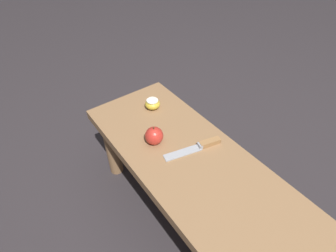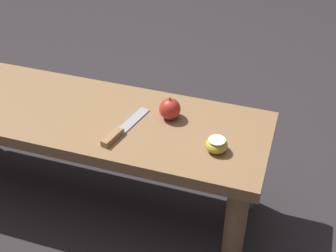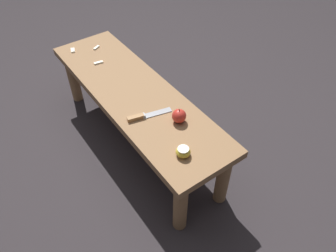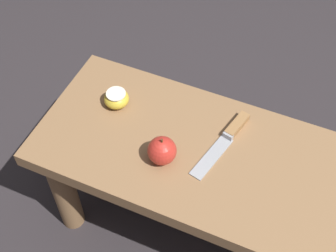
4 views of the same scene
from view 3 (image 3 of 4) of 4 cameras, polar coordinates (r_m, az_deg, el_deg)
The scene contains 8 objects.
ground_plane at distance 1.99m, azimuth -5.13°, elevation -2.60°, with size 8.00×8.00×0.00m, color #2D282B.
wooden_bench at distance 1.77m, azimuth -5.78°, elevation 4.38°, with size 1.28×0.38×0.38m.
knife at distance 1.57m, azimuth -4.42°, elevation 1.73°, with size 0.08×0.22×0.02m.
apple_whole at distance 1.53m, azimuth 1.93°, elevation 1.76°, with size 0.07×0.07×0.08m.
apple_cut at distance 1.39m, azimuth 2.65°, elevation -4.48°, with size 0.06×0.06×0.04m.
apple_slice_near_knife at distance 2.10m, azimuth -12.36°, elevation 13.21°, with size 0.03×0.05×0.01m.
apple_slice_center at distance 2.11m, azimuth -16.24°, elevation 12.56°, with size 0.05×0.04×0.01m.
apple_slice_near_bowl at distance 1.96m, azimuth -12.02°, elevation 10.75°, with size 0.03×0.05×0.01m.
Camera 3 is at (-1.19, 0.63, 1.46)m, focal length 35.00 mm.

